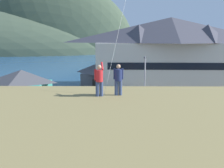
% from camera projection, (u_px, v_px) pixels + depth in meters
% --- Properties ---
extents(ground_plane, '(600.00, 600.00, 0.00)m').
position_uv_depth(ground_plane, '(102.00, 138.00, 20.88)').
color(ground_plane, '#66604C').
extents(parking_lot_pad, '(40.00, 20.00, 0.10)m').
position_uv_depth(parking_lot_pad, '(104.00, 118.00, 25.77)').
color(parking_lot_pad, slate).
rests_on(parking_lot_pad, ground).
extents(bay_water, '(360.00, 84.00, 0.03)m').
position_uv_depth(bay_water, '(111.00, 63.00, 79.70)').
color(bay_water, navy).
rests_on(bay_water, ground).
extents(far_hill_west_ridge, '(144.62, 75.95, 48.86)m').
position_uv_depth(far_hill_west_ridge, '(5.00, 52.00, 140.31)').
color(far_hill_west_ridge, '#42513D').
rests_on(far_hill_west_ridge, ground).
extents(far_hill_east_peak, '(88.03, 50.03, 79.71)m').
position_uv_depth(far_hill_east_peak, '(59.00, 52.00, 137.67)').
color(far_hill_east_peak, '#3D4C38').
rests_on(far_hill_east_peak, ground).
extents(harbor_lodge, '(26.54, 10.81, 11.99)m').
position_uv_depth(harbor_lodge, '(170.00, 51.00, 40.53)').
color(harbor_lodge, beige).
rests_on(harbor_lodge, ground).
extents(storage_shed_near_lot, '(6.84, 5.39, 4.92)m').
position_uv_depth(storage_shed_near_lot, '(23.00, 89.00, 28.48)').
color(storage_shed_near_lot, '#338475').
rests_on(storage_shed_near_lot, ground).
extents(storage_shed_waterside, '(6.19, 5.70, 4.35)m').
position_uv_depth(storage_shed_waterside, '(98.00, 75.00, 40.80)').
color(storage_shed_waterside, '#474C56').
rests_on(storage_shed_waterside, ground).
extents(wharf_dock, '(3.20, 10.70, 0.70)m').
position_uv_depth(wharf_dock, '(112.00, 75.00, 52.70)').
color(wharf_dock, '#70604C').
rests_on(wharf_dock, ground).
extents(moored_boat_wharfside, '(1.83, 5.69, 2.16)m').
position_uv_depth(moored_boat_wharfside, '(98.00, 72.00, 55.31)').
color(moored_boat_wharfside, navy).
rests_on(moored_boat_wharfside, ground).
extents(parked_car_corner_spot, '(4.23, 2.12, 1.82)m').
position_uv_depth(parked_car_corner_spot, '(20.00, 129.00, 20.18)').
color(parked_car_corner_spot, '#B28923').
rests_on(parked_car_corner_spot, parking_lot_pad).
extents(parked_car_front_row_red, '(4.35, 2.37, 1.82)m').
position_uv_depth(parked_car_front_row_red, '(211.00, 106.00, 26.90)').
color(parked_car_front_row_red, '#236633').
rests_on(parked_car_front_row_red, parking_lot_pad).
extents(parked_car_front_row_silver, '(4.22, 2.09, 1.82)m').
position_uv_depth(parked_car_front_row_silver, '(139.00, 120.00, 22.12)').
color(parked_car_front_row_silver, '#B28923').
rests_on(parked_car_front_row_silver, parking_lot_pad).
extents(parked_car_lone_by_shed, '(4.30, 2.25, 1.82)m').
position_uv_depth(parked_car_lone_by_shed, '(134.00, 106.00, 26.77)').
color(parked_car_lone_by_shed, red).
rests_on(parked_car_lone_by_shed, parking_lot_pad).
extents(parked_car_front_row_end, '(4.30, 2.25, 1.82)m').
position_uv_depth(parked_car_front_row_end, '(92.00, 128.00, 20.24)').
color(parked_car_front_row_end, '#236633').
rests_on(parked_car_front_row_end, parking_lot_pad).
extents(parking_light_pole, '(0.24, 0.78, 6.16)m').
position_uv_depth(parking_light_pole, '(145.00, 77.00, 30.45)').
color(parking_light_pole, '#ADADB2').
rests_on(parking_light_pole, parking_lot_pad).
extents(person_kite_flyer, '(0.52, 0.69, 1.86)m').
position_uv_depth(person_kite_flyer, '(99.00, 79.00, 12.89)').
color(person_kite_flyer, '#384770').
rests_on(person_kite_flyer, grassy_hill_foreground).
extents(person_companion, '(0.55, 0.40, 1.74)m').
position_uv_depth(person_companion, '(118.00, 79.00, 13.11)').
color(person_companion, '#384770').
rests_on(person_companion, grassy_hill_foreground).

